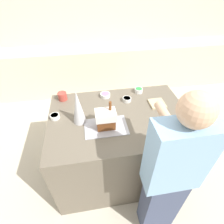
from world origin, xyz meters
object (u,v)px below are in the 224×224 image
person (169,177)px  gingerbread_house (106,119)px  decorative_tree (78,107)px  mug (62,96)px  candy_bowl_beside_tree (105,95)px  baking_tray (106,127)px  candy_bowl_behind_tray (139,90)px  candy_bowl_center_rear (55,116)px  cookbook (157,104)px  candy_bowl_far_right (127,99)px

person → gingerbread_house: bearing=127.7°
decorative_tree → mug: (-0.18, 0.40, -0.13)m
person → mug: bearing=128.3°
candy_bowl_beside_tree → mug: mug is taller
baking_tray → decorative_tree: decorative_tree is taller
baking_tray → candy_bowl_behind_tray: size_ratio=4.20×
gingerbread_house → mug: (-0.42, 0.52, -0.06)m
candy_bowl_beside_tree → candy_bowl_behind_tray: bearing=3.2°
baking_tray → candy_bowl_center_rear: candy_bowl_center_rear is taller
gingerbread_house → decorative_tree: (-0.24, 0.12, 0.07)m
candy_bowl_behind_tray → cookbook: (0.13, -0.27, -0.02)m
candy_bowl_center_rear → decorative_tree: bearing=-19.8°
gingerbread_house → person: (0.42, -0.54, -0.18)m
candy_bowl_far_right → candy_bowl_center_rear: bearing=-167.7°
candy_bowl_far_right → candy_bowl_center_rear: size_ratio=1.05×
person → candy_bowl_behind_tray: bearing=87.2°
mug → baking_tray: bearing=-51.2°
baking_tray → candy_bowl_behind_tray: (0.47, 0.53, 0.02)m
gingerbread_house → mug: 0.68m
candy_bowl_far_right → candy_bowl_behind_tray: 0.23m
gingerbread_house → cookbook: gingerbread_house is taller
cookbook → decorative_tree: bearing=-170.6°
decorative_tree → person: person is taller
decorative_tree → candy_bowl_behind_tray: 0.83m
cookbook → candy_bowl_center_rear: bearing=-177.3°
candy_bowl_beside_tree → candy_bowl_center_rear: size_ratio=1.24×
gingerbread_house → mug: bearing=128.9°
candy_bowl_beside_tree → candy_bowl_far_right: size_ratio=1.18×
gingerbread_house → candy_bowl_center_rear: (-0.49, 0.21, -0.08)m
candy_bowl_behind_tray → mug: (-0.89, -0.00, 0.02)m
baking_tray → candy_bowl_beside_tree: (0.06, 0.50, 0.02)m
gingerbread_house → candy_bowl_behind_tray: bearing=48.3°
cookbook → mug: (-1.03, 0.26, 0.03)m
gingerbread_house → cookbook: (0.60, 0.26, -0.09)m
candy_bowl_beside_tree → person: (0.36, -1.04, -0.10)m
mug → person: size_ratio=0.06×
candy_bowl_beside_tree → candy_bowl_far_right: same height
candy_bowl_beside_tree → candy_bowl_center_rear: 0.62m
baking_tray → person: bearing=-52.2°
gingerbread_house → candy_bowl_far_right: size_ratio=2.72×
candy_bowl_behind_tray → person: (-0.05, -1.07, -0.11)m
cookbook → gingerbread_house: bearing=-156.6°
candy_bowl_far_right → candy_bowl_behind_tray: size_ratio=1.02×
candy_bowl_beside_tree → cookbook: (0.54, -0.24, -0.01)m
candy_bowl_far_right → candy_bowl_center_rear: same height
decorative_tree → candy_bowl_far_right: (0.53, 0.26, -0.15)m
baking_tray → candy_bowl_beside_tree: size_ratio=3.50×
decorative_tree → candy_bowl_far_right: 0.61m
candy_bowl_center_rear → person: bearing=-39.7°
candy_bowl_beside_tree → candy_bowl_behind_tray: 0.41m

